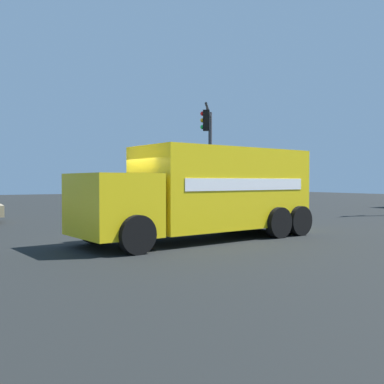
{
  "coord_description": "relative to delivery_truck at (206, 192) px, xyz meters",
  "views": [
    {
      "loc": [
        12.13,
        -5.46,
        1.85
      ],
      "look_at": [
        0.21,
        1.89,
        1.49
      ],
      "focal_mm": 41.08,
      "sensor_mm": 36.0,
      "label": 1
    }
  ],
  "objects": [
    {
      "name": "delivery_truck",
      "position": [
        0.0,
        0.0,
        0.0
      ],
      "size": [
        3.48,
        8.07,
        2.88
      ],
      "color": "yellow",
      "rests_on": "ground"
    },
    {
      "name": "traffic_light_secondary",
      "position": [
        -7.35,
        5.02,
        2.21
      ],
      "size": [
        3.52,
        2.67,
        5.62
      ],
      "color": "#38383D",
      "rests_on": "ground"
    },
    {
      "name": "ground_plane",
      "position": [
        -0.53,
        -2.23,
        -1.5
      ],
      "size": [
        100.0,
        100.0,
        0.0
      ],
      "primitive_type": "plane",
      "color": "black"
    }
  ]
}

